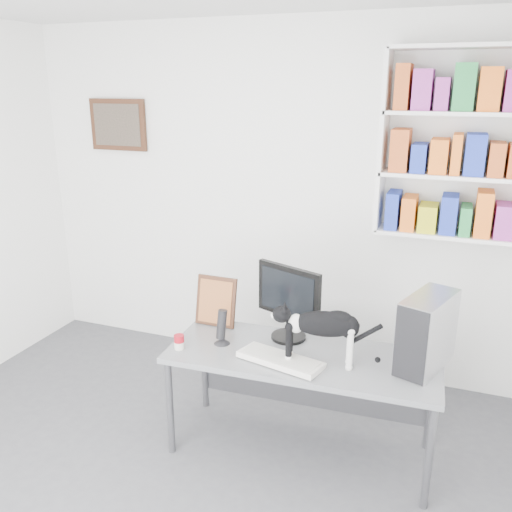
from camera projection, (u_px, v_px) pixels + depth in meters
name	position (u px, v px, depth m)	size (l,w,h in m)	color
room	(119.00, 285.00, 2.48)	(4.01, 4.01, 2.70)	#545559
bookshelf	(461.00, 145.00, 3.51)	(1.03, 0.28, 1.24)	white
wall_art	(118.00, 125.00, 4.51)	(0.52, 0.04, 0.42)	#482617
desk	(301.00, 403.00, 3.36)	(1.62, 0.63, 0.68)	slate
monitor	(289.00, 302.00, 3.39)	(0.46, 0.22, 0.49)	black
keyboard	(280.00, 360.00, 3.15)	(0.50, 0.19, 0.04)	silver
pc_tower	(427.00, 332.00, 3.06)	(0.19, 0.43, 0.43)	#AFAFB4
speaker	(222.00, 326.00, 3.36)	(0.10, 0.10, 0.23)	black
leaning_print	(216.00, 300.00, 3.61)	(0.28, 0.11, 0.35)	#482617
soup_can	(179.00, 342.00, 3.31)	(0.06, 0.06, 0.09)	#A30E1A
cat	(322.00, 337.00, 3.09)	(0.56, 0.15, 0.35)	black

